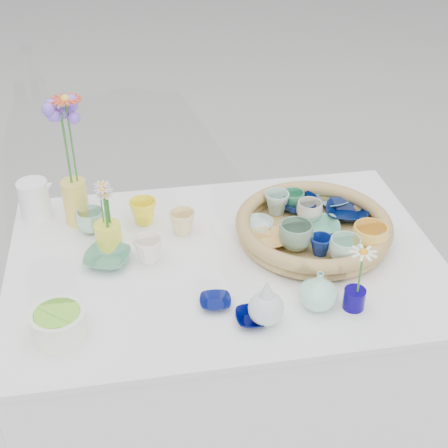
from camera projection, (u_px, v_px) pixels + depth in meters
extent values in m
plane|color=#A2A29C|center=(225.00, 427.00, 2.25)|extent=(80.00, 80.00, 0.00)
imported|color=#05154B|center=(299.00, 204.00, 2.01)|extent=(0.12, 0.12, 0.04)
imported|color=#030F3A|center=(347.00, 212.00, 1.97)|extent=(0.17, 0.17, 0.03)
imported|color=#F4BA45|center=(369.00, 238.00, 1.81)|extent=(0.13, 0.13, 0.08)
imported|color=#56A786|center=(321.00, 227.00, 1.91)|extent=(0.13, 0.13, 0.03)
imported|color=slate|center=(296.00, 236.00, 1.82)|extent=(0.13, 0.13, 0.08)
imported|color=silver|center=(258.00, 225.00, 1.91)|extent=(0.12, 0.12, 0.03)
imported|color=#A0C4B4|center=(277.00, 203.00, 1.98)|extent=(0.10, 0.10, 0.07)
imported|color=beige|center=(309.00, 211.00, 1.95)|extent=(0.09, 0.09, 0.06)
imported|color=#71B0C7|center=(332.00, 201.00, 2.04)|extent=(0.11, 0.11, 0.02)
imported|color=navy|center=(321.00, 245.00, 1.80)|extent=(0.07, 0.07, 0.06)
imported|color=#D9A552|center=(268.00, 240.00, 1.85)|extent=(0.12, 0.12, 0.03)
imported|color=#A3D1C0|center=(345.00, 249.00, 1.77)|extent=(0.12, 0.12, 0.07)
imported|color=#3C9169|center=(293.00, 200.00, 2.01)|extent=(0.09, 0.09, 0.06)
imported|color=yellow|center=(143.00, 212.00, 1.96)|extent=(0.09, 0.09, 0.08)
imported|color=#EFD38D|center=(182.00, 222.00, 1.92)|extent=(0.09, 0.09, 0.07)
imported|color=#4B8A70|center=(107.00, 259.00, 1.80)|extent=(0.16, 0.16, 0.03)
imported|color=white|center=(149.00, 250.00, 1.80)|extent=(0.11, 0.11, 0.08)
imported|color=#081155|center=(215.00, 302.00, 1.65)|extent=(0.09, 0.09, 0.02)
imported|color=#9DCDB6|center=(91.00, 221.00, 1.93)|extent=(0.10, 0.10, 0.07)
imported|color=#000441|center=(253.00, 318.00, 1.60)|extent=(0.10, 0.10, 0.02)
imported|color=#A4E1C8|center=(319.00, 290.00, 1.62)|extent=(0.12, 0.12, 0.11)
cylinder|color=#0A0063|center=(354.00, 299.00, 1.63)|extent=(0.07, 0.07, 0.06)
cylinder|color=#DEC44B|center=(76.00, 202.00, 1.95)|extent=(0.08, 0.08, 0.15)
cylinder|color=yellow|center=(108.00, 236.00, 1.85)|extent=(0.10, 0.10, 0.08)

